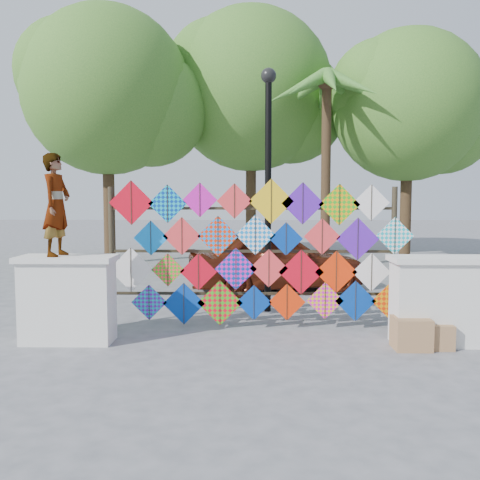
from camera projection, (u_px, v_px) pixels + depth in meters
The scene contains 13 objects.
ground at pixel (252, 339), 8.02m from camera, with size 80.00×80.00×0.00m, color gray.
parapet_left at pixel (68, 299), 7.82m from camera, with size 1.40×0.65×1.28m.
parapet_right at pixel (439, 300), 7.72m from camera, with size 1.40×0.65×1.28m.
kite_rack at pixel (258, 254), 8.64m from camera, with size 4.98×0.24×2.43m.
tree_west at pixel (110, 92), 16.66m from camera, with size 5.85×5.20×8.01m.
tree_mid at pixel (254, 91), 18.53m from camera, with size 6.30×5.60×8.61m.
tree_east at pixel (411, 107), 17.01m from camera, with size 5.40×4.80×7.42m.
palm_tree at pixel (327, 99), 15.54m from camera, with size 3.62×3.62×5.83m.
vendor_woman at pixel (56, 205), 7.71m from camera, with size 0.54×0.36×1.49m, color #99999E.
sedan at pixel (276, 260), 12.19m from camera, with size 1.61×3.99×1.36m, color #571E0E.
lamppost at pixel (268, 166), 9.79m from camera, with size 0.28×0.28×4.46m.
cardboard_box_near at pixel (411, 333), 7.51m from camera, with size 0.50×0.44×0.44m, color #A57950.
cardboard_box_far at pixel (436, 336), 7.55m from camera, with size 0.42×0.39×0.35m, color #A57950.
Camera 1 is at (-0.03, -7.87, 2.15)m, focal length 40.00 mm.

